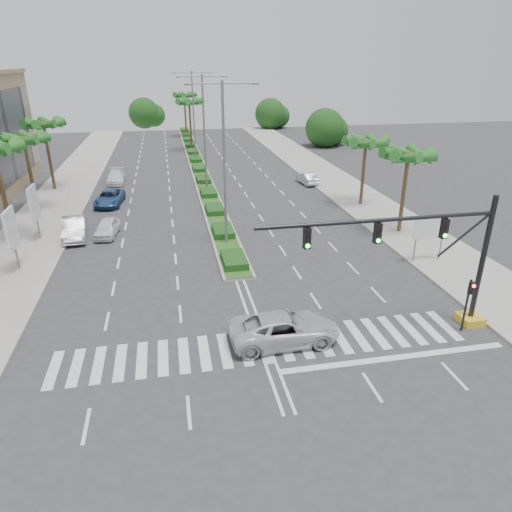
{
  "coord_description": "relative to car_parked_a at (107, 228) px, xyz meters",
  "views": [
    {
      "loc": [
        -4.12,
        -18.84,
        13.19
      ],
      "look_at": [
        0.47,
        4.5,
        3.0
      ],
      "focal_mm": 32.0,
      "sensor_mm": 36.0,
      "label": 1
    }
  ],
  "objects": [
    {
      "name": "billboard_near",
      "position": [
        -5.23,
        -5.9,
        2.29
      ],
      "size": [
        0.18,
        2.1,
        4.35
      ],
      "color": "slate",
      "rests_on": "ground"
    },
    {
      "name": "palm_left_far",
      "position": [
        -7.23,
        8.1,
        5.82
      ],
      "size": [
        4.57,
        4.68,
        7.35
      ],
      "color": "brown",
      "rests_on": "ground"
    },
    {
      "name": "median",
      "position": [
        9.27,
        27.1,
        -0.58
      ],
      "size": [
        2.2,
        75.0,
        0.2
      ],
      "primitive_type": "cube",
      "color": "gray",
      "rests_on": "ground"
    },
    {
      "name": "car_right",
      "position": [
        21.07,
        13.33,
        -0.02
      ],
      "size": [
        1.81,
        4.14,
        1.32
      ],
      "primitive_type": "imported",
      "rotation": [
        0.0,
        0.0,
        3.25
      ],
      "color": "silver",
      "rests_on": "ground"
    },
    {
      "name": "direction_sign",
      "position": [
        22.77,
        -9.91,
        1.78
      ],
      "size": [
        2.7,
        0.11,
        3.4
      ],
      "color": "slate",
      "rests_on": "ground"
    },
    {
      "name": "billboard_far",
      "position": [
        -5.23,
        0.1,
        2.29
      ],
      "size": [
        0.18,
        2.1,
        4.35
      ],
      "color": "slate",
      "rests_on": "ground"
    },
    {
      "name": "car_parked_d",
      "position": [
        -0.78,
        18.09,
        0.02
      ],
      "size": [
        2.01,
        4.84,
        1.4
      ],
      "primitive_type": "imported",
      "rotation": [
        0.0,
        0.0,
        0.01
      ],
      "color": "white",
      "rests_on": "ground"
    },
    {
      "name": "car_parked_c",
      "position": [
        -0.66,
        9.02,
        0.03
      ],
      "size": [
        2.89,
        5.34,
        1.42
      ],
      "primitive_type": "imported",
      "rotation": [
        0.0,
        0.0,
        -0.11
      ],
      "color": "navy",
      "rests_on": "ground"
    },
    {
      "name": "car_crossing",
      "position": [
        10.34,
        -17.71,
        0.1
      ],
      "size": [
        5.66,
        2.72,
        1.56
      ],
      "primitive_type": "imported",
      "rotation": [
        0.0,
        0.0,
        1.6
      ],
      "color": "silver",
      "rests_on": "ground"
    },
    {
      "name": "footpath_right",
      "position": [
        24.47,
        2.1,
        -0.6
      ],
      "size": [
        6.0,
        120.0,
        0.15
      ],
      "primitive_type": "cube",
      "color": "gray",
      "rests_on": "ground"
    },
    {
      "name": "car_parked_b",
      "position": [
        -2.53,
        0.01,
        0.14
      ],
      "size": [
        2.26,
        5.1,
        1.63
      ],
      "primitive_type": "imported",
      "rotation": [
        0.0,
        0.0,
        0.11
      ],
      "color": "silver",
      "rests_on": "ground"
    },
    {
      "name": "streetlight_near",
      "position": [
        9.27,
        -3.9,
        6.13
      ],
      "size": [
        5.1,
        0.25,
        12.0
      ],
      "color": "slate",
      "rests_on": "ground"
    },
    {
      "name": "streetlight_mid",
      "position": [
        9.27,
        12.1,
        6.13
      ],
      "size": [
        5.1,
        0.25,
        12.0
      ],
      "color": "slate",
      "rests_on": "ground"
    },
    {
      "name": "signal_gantry",
      "position": [
        18.54,
        -17.9,
        2.78
      ],
      "size": [
        12.6,
        1.2,
        7.2
      ],
      "color": "gold",
      "rests_on": "ground"
    },
    {
      "name": "palm_right_near",
      "position": [
        23.77,
        -3.9,
        5.53
      ],
      "size": [
        4.57,
        4.68,
        7.05
      ],
      "color": "brown",
      "rests_on": "ground"
    },
    {
      "name": "palm_median_b",
      "position": [
        9.27,
        52.1,
        6.5
      ],
      "size": [
        4.57,
        4.68,
        8.05
      ],
      "color": "brown",
      "rests_on": "ground"
    },
    {
      "name": "ground",
      "position": [
        9.27,
        -17.9,
        -0.68
      ],
      "size": [
        160.0,
        160.0,
        0.0
      ],
      "primitive_type": "plane",
      "color": "#333335",
      "rests_on": "ground"
    },
    {
      "name": "streetlight_far",
      "position": [
        9.27,
        28.1,
        6.13
      ],
      "size": [
        5.1,
        0.25,
        12.0
      ],
      "color": "slate",
      "rests_on": "ground"
    },
    {
      "name": "footpath_left",
      "position": [
        -5.93,
        2.1,
        -0.6
      ],
      "size": [
        6.0,
        120.0,
        0.15
      ],
      "primitive_type": "cube",
      "color": "gray",
      "rests_on": "ground"
    },
    {
      "name": "palm_right_far",
      "position": [
        23.77,
        4.1,
        5.24
      ],
      "size": [
        4.57,
        4.68,
        6.75
      ],
      "color": "brown",
      "rests_on": "ground"
    },
    {
      "name": "car_parked_a",
      "position": [
        0.0,
        0.0,
        0.0
      ],
      "size": [
        2.07,
        4.14,
        1.35
      ],
      "primitive_type": "imported",
      "rotation": [
        0.0,
        0.0,
        -0.12
      ],
      "color": "white",
      "rests_on": "ground"
    },
    {
      "name": "pedestrian_signal",
      "position": [
        19.87,
        -18.58,
        1.37
      ],
      "size": [
        0.28,
        0.36,
        3.0
      ],
      "color": "black",
      "rests_on": "ground"
    },
    {
      "name": "palm_left_end",
      "position": [
        -7.23,
        16.1,
        6.21
      ],
      "size": [
        4.57,
        4.68,
        7.75
      ],
      "color": "brown",
      "rests_on": "ground"
    },
    {
      "name": "palm_median_a",
      "position": [
        9.27,
        37.1,
        6.5
      ],
      "size": [
        4.57,
        4.68,
        8.05
      ],
      "color": "brown",
      "rests_on": "ground"
    },
    {
      "name": "median_grass",
      "position": [
        9.27,
        27.1,
        -0.46
      ],
      "size": [
        1.8,
        75.0,
        0.04
      ],
      "primitive_type": "cube",
      "color": "#28551D",
      "rests_on": "median"
    }
  ]
}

